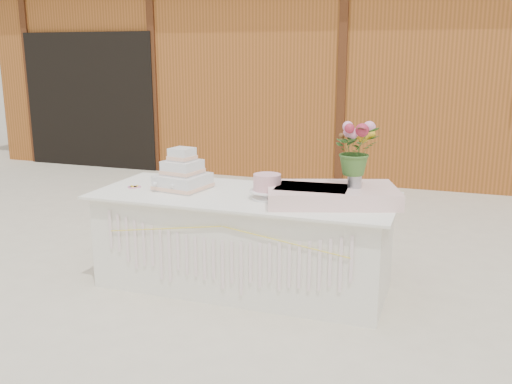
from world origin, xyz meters
TOP-DOWN VIEW (x-y plane):
  - ground at (0.00, 0.00)m, footprint 80.00×80.00m
  - barn at (-0.01, 5.99)m, footprint 12.60×4.60m
  - cake_table at (0.00, -0.00)m, footprint 2.40×1.00m
  - wedding_cake at (-0.54, 0.01)m, footprint 0.44×0.44m
  - pink_cake_stand at (0.22, -0.08)m, footprint 0.27×0.27m
  - satin_runner at (0.71, -0.03)m, footprint 1.08×0.83m
  - flower_vase at (0.87, 0.01)m, footprint 0.11×0.11m
  - bouquet at (0.87, 0.01)m, footprint 0.43×0.41m
  - loose_flowers at (-0.96, 0.06)m, footprint 0.26×0.36m

SIDE VIEW (x-z plane):
  - ground at x=0.00m, z-range 0.00..0.00m
  - cake_table at x=0.00m, z-range 0.00..0.77m
  - loose_flowers at x=-0.96m, z-range 0.77..0.79m
  - satin_runner at x=0.71m, z-range 0.77..0.89m
  - pink_cake_stand at x=0.22m, z-range 0.78..0.98m
  - wedding_cake at x=-0.54m, z-range 0.71..1.06m
  - flower_vase at x=0.87m, z-range 0.89..1.04m
  - bouquet at x=0.87m, z-range 1.04..1.40m
  - barn at x=-0.01m, z-range 0.03..3.33m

